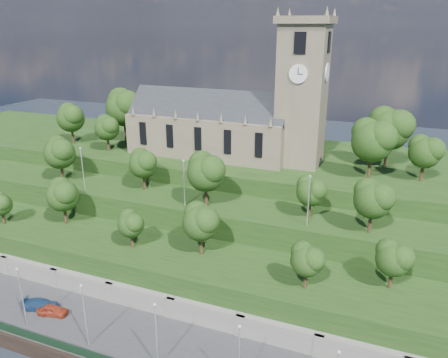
% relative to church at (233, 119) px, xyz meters
% --- Properties ---
extents(promenade, '(160.00, 12.00, 2.00)m').
position_rel_church_xyz_m(promenade, '(-0.79, -39.98, -21.52)').
color(promenade, '#2D2D30').
rests_on(promenade, ground).
extents(fence, '(160.00, 0.10, 1.20)m').
position_rel_church_xyz_m(fence, '(-0.79, -45.38, -19.92)').
color(fence, black).
rests_on(fence, promenade).
extents(retaining_wall, '(160.00, 2.10, 5.00)m').
position_rel_church_xyz_m(retaining_wall, '(-0.79, -34.01, -20.02)').
color(retaining_wall, slate).
rests_on(retaining_wall, ground).
extents(embankment_lower, '(160.00, 12.00, 8.00)m').
position_rel_church_xyz_m(embankment_lower, '(-0.79, -27.98, -18.52)').
color(embankment_lower, '#193411').
rests_on(embankment_lower, ground).
extents(embankment_upper, '(160.00, 10.00, 12.00)m').
position_rel_church_xyz_m(embankment_upper, '(-0.79, -16.98, -16.52)').
color(embankment_upper, '#193411').
rests_on(embankment_upper, ground).
extents(hilltop, '(160.00, 32.00, 15.00)m').
position_rel_church_xyz_m(hilltop, '(-0.79, 4.02, -15.02)').
color(hilltop, '#193411').
rests_on(hilltop, ground).
extents(church, '(38.60, 12.35, 27.60)m').
position_rel_church_xyz_m(church, '(0.00, 0.00, 0.00)').
color(church, brown).
rests_on(church, hilltop).
extents(trees_lower, '(65.86, 8.74, 7.95)m').
position_rel_church_xyz_m(trees_lower, '(0.24, -27.43, -9.71)').
color(trees_lower, black).
rests_on(trees_lower, embankment_lower).
extents(trees_upper, '(61.23, 8.52, 9.04)m').
position_rel_church_xyz_m(trees_upper, '(-0.35, -18.03, -4.98)').
color(trees_upper, black).
rests_on(trees_upper, embankment_upper).
extents(trees_hilltop, '(76.95, 16.22, 11.78)m').
position_rel_church_xyz_m(trees_hilltop, '(0.83, -0.33, -0.51)').
color(trees_hilltop, black).
rests_on(trees_hilltop, hilltop).
extents(lamp_posts_promenade, '(60.36, 0.36, 8.83)m').
position_rel_church_xyz_m(lamp_posts_promenade, '(-2.79, -43.48, -15.48)').
color(lamp_posts_promenade, '#B2B2B7').
rests_on(lamp_posts_promenade, promenade).
extents(lamp_posts_upper, '(40.36, 0.36, 7.81)m').
position_rel_church_xyz_m(lamp_posts_upper, '(-0.79, -19.98, -6.01)').
color(lamp_posts_upper, '#B2B2B7').
rests_on(lamp_posts_upper, embankment_upper).
extents(car_left, '(4.47, 2.60, 1.43)m').
position_rel_church_xyz_m(car_left, '(-11.22, -40.37, -19.81)').
color(car_left, '#9A2F19').
rests_on(car_left, promenade).
extents(car_right, '(5.48, 3.14, 1.50)m').
position_rel_church_xyz_m(car_right, '(-13.65, -39.99, -19.77)').
color(car_right, navy).
rests_on(car_right, promenade).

